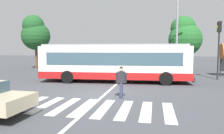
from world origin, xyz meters
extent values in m
plane|color=#424449|center=(0.00, 0.00, 0.00)|extent=(160.00, 160.00, 0.00)
cylinder|color=black|center=(3.81, 6.48, 0.50)|extent=(1.02, 0.38, 1.00)
cylinder|color=black|center=(3.99, 4.14, 0.50)|extent=(1.02, 0.38, 1.00)
cylinder|color=black|center=(-3.68, 5.91, 0.50)|extent=(1.02, 0.38, 1.00)
cylinder|color=black|center=(-3.50, 3.57, 0.50)|extent=(1.02, 0.38, 1.00)
cube|color=white|center=(-0.08, 5.00, 1.62)|extent=(11.91, 3.44, 2.55)
cube|color=red|center=(-0.08, 5.00, 0.62)|extent=(12.03, 3.47, 0.55)
cube|color=#3D5666|center=(-0.08, 5.00, 1.93)|extent=(10.50, 3.38, 0.96)
cube|color=#3D5666|center=(5.78, 5.45, 1.83)|extent=(0.21, 2.24, 1.63)
cube|color=black|center=(5.78, 5.45, 2.72)|extent=(0.21, 1.94, 0.28)
cube|color=#99999E|center=(-0.08, 5.00, 2.98)|extent=(11.42, 3.20, 0.16)
cube|color=#28282B|center=(5.89, 5.46, 0.43)|extent=(0.31, 2.55, 0.36)
cylinder|color=#333856|center=(1.43, -0.55, 0.42)|extent=(0.16, 0.16, 0.85)
cylinder|color=#333856|center=(1.44, -0.71, 0.42)|extent=(0.16, 0.16, 0.85)
cube|color=#232328|center=(1.44, -0.63, 1.15)|extent=(0.42, 0.29, 0.60)
cylinder|color=#232328|center=(1.20, -0.65, 1.12)|extent=(0.10, 0.10, 0.55)
cylinder|color=#232328|center=(1.67, -0.61, 1.12)|extent=(0.10, 0.10, 0.55)
sphere|color=tan|center=(1.44, -0.63, 1.56)|extent=(0.22, 0.22, 0.22)
sphere|color=black|center=(1.44, -0.63, 1.63)|extent=(0.19, 0.19, 0.19)
cylinder|color=black|center=(-2.29, -3.98, 0.32)|extent=(0.65, 0.22, 0.64)
cylinder|color=black|center=(-7.42, 17.93, 0.32)|extent=(0.20, 0.64, 0.64)
cylinder|color=black|center=(-5.74, 17.94, 0.32)|extent=(0.20, 0.64, 0.64)
cylinder|color=black|center=(-7.41, 15.14, 0.32)|extent=(0.20, 0.64, 0.64)
cylinder|color=black|center=(-5.73, 15.15, 0.32)|extent=(0.20, 0.64, 0.64)
cube|color=#196B70|center=(-6.58, 16.54, 0.64)|extent=(1.83, 4.50, 0.52)
cube|color=#3D5666|center=(-6.57, 16.45, 1.12)|extent=(1.61, 2.16, 0.44)
cube|color=#196B70|center=(-6.57, 16.45, 1.30)|extent=(1.53, 1.98, 0.09)
cylinder|color=black|center=(-4.75, 17.68, 0.32)|extent=(0.23, 0.65, 0.64)
cylinder|color=black|center=(-3.07, 17.75, 0.32)|extent=(0.23, 0.65, 0.64)
cylinder|color=black|center=(-4.62, 14.89, 0.32)|extent=(0.23, 0.65, 0.64)
cylinder|color=black|center=(-2.95, 14.97, 0.32)|extent=(0.23, 0.65, 0.64)
cube|color=#B7BABF|center=(-3.85, 16.32, 0.64)|extent=(2.02, 4.58, 0.52)
cube|color=#3D5666|center=(-3.84, 16.23, 1.12)|extent=(1.70, 2.23, 0.44)
cube|color=#B7BABF|center=(-3.84, 16.23, 1.30)|extent=(1.61, 2.05, 0.09)
cylinder|color=black|center=(-2.10, 17.39, 0.32)|extent=(0.24, 0.65, 0.64)
cylinder|color=black|center=(-0.43, 17.50, 0.32)|extent=(0.24, 0.65, 0.64)
cylinder|color=black|center=(-1.92, 14.60, 0.32)|extent=(0.24, 0.65, 0.64)
cylinder|color=black|center=(-0.25, 14.72, 0.32)|extent=(0.24, 0.65, 0.64)
cube|color=#C6B793|center=(-1.18, 16.05, 0.64)|extent=(2.12, 4.61, 0.52)
cube|color=#3D5666|center=(-1.17, 15.96, 1.12)|extent=(1.74, 2.26, 0.44)
cube|color=#C6B793|center=(-1.17, 15.96, 1.30)|extent=(1.66, 2.08, 0.09)
cylinder|color=black|center=(0.49, 17.53, 0.32)|extent=(0.24, 0.65, 0.64)
cylinder|color=black|center=(2.16, 17.65, 0.32)|extent=(0.24, 0.65, 0.64)
cylinder|color=black|center=(0.69, 14.75, 0.32)|extent=(0.24, 0.65, 0.64)
cylinder|color=black|center=(2.36, 14.87, 0.32)|extent=(0.24, 0.65, 0.64)
cube|color=#234293|center=(1.42, 16.20, 0.64)|extent=(2.13, 4.62, 0.52)
cube|color=#3D5666|center=(1.43, 16.11, 1.12)|extent=(1.75, 2.27, 0.44)
cube|color=#234293|center=(1.43, 16.11, 1.30)|extent=(1.66, 2.08, 0.09)
cylinder|color=black|center=(3.27, 17.45, 0.32)|extent=(0.24, 0.65, 0.64)
cylinder|color=black|center=(4.94, 17.55, 0.32)|extent=(0.24, 0.65, 0.64)
cylinder|color=black|center=(3.44, 14.67, 0.32)|extent=(0.24, 0.65, 0.64)
cylinder|color=black|center=(5.12, 14.77, 0.32)|extent=(0.24, 0.65, 0.64)
cube|color=black|center=(4.19, 16.11, 0.64)|extent=(2.09, 4.60, 0.52)
cube|color=#3D5666|center=(4.20, 16.02, 1.12)|extent=(1.73, 2.25, 0.44)
cube|color=black|center=(4.20, 16.02, 1.30)|extent=(1.65, 2.07, 0.09)
cylinder|color=#28282B|center=(8.60, 8.09, 2.08)|extent=(0.14, 0.14, 4.16)
cube|color=black|center=(8.60, 8.09, 4.61)|extent=(0.28, 0.32, 0.90)
cylinder|color=#410907|center=(8.43, 8.09, 4.88)|extent=(0.04, 0.20, 0.20)
cylinder|color=yellow|center=(8.43, 8.09, 4.58)|extent=(0.04, 0.20, 0.20)
cylinder|color=#093B10|center=(8.43, 8.09, 4.28)|extent=(0.04, 0.20, 0.20)
cylinder|color=#28282B|center=(9.55, 10.59, 1.15)|extent=(0.12, 0.12, 2.30)
cylinder|color=#939399|center=(5.43, 11.63, 5.11)|extent=(0.20, 0.20, 10.22)
cylinder|color=brown|center=(-13.10, 14.75, 1.60)|extent=(0.36, 0.36, 3.20)
sphere|color=#1E5123|center=(-13.10, 14.75, 4.57)|extent=(3.90, 3.90, 3.90)
sphere|color=#1E5123|center=(-13.23, 14.44, 5.94)|extent=(2.93, 2.93, 2.93)
cylinder|color=brown|center=(7.11, 17.87, 1.24)|extent=(0.36, 0.36, 2.49)
sphere|color=#236028|center=(7.11, 17.87, 4.02)|extent=(4.38, 4.38, 4.38)
sphere|color=#236028|center=(6.82, 18.05, 5.55)|extent=(3.29, 3.29, 3.29)
cube|color=silver|center=(-2.75, -2.65, 0.00)|extent=(0.45, 3.03, 0.01)
cube|color=silver|center=(-1.82, -2.65, 0.00)|extent=(0.45, 3.03, 0.01)
cube|color=silver|center=(-0.88, -2.65, 0.00)|extent=(0.45, 3.03, 0.01)
cube|color=silver|center=(0.05, -2.65, 0.00)|extent=(0.45, 3.03, 0.01)
cube|color=silver|center=(0.99, -2.65, 0.00)|extent=(0.45, 3.03, 0.01)
cube|color=silver|center=(1.92, -2.65, 0.00)|extent=(0.45, 3.03, 0.01)
cube|color=silver|center=(2.86, -2.65, 0.00)|extent=(0.45, 3.03, 0.01)
cube|color=silver|center=(3.79, -2.65, 0.00)|extent=(0.45, 3.03, 0.01)
cube|color=silver|center=(0.34, 2.00, 0.00)|extent=(0.16, 24.00, 0.01)
camera|label=1|loc=(3.18, -11.41, 2.58)|focal=33.07mm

